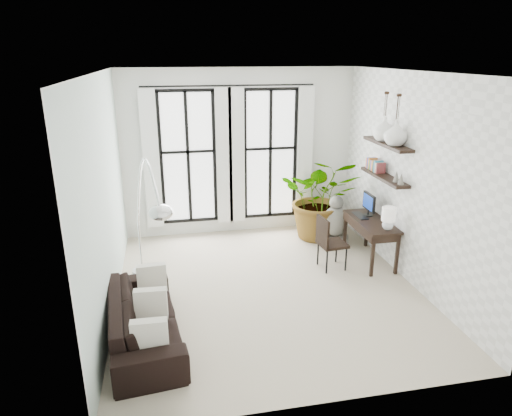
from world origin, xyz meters
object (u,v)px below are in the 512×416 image
object	(u,v)px
sofa	(144,318)
desk_chair	(328,240)
buddha	(335,223)
plant	(321,198)
arc_lamp	(146,191)
desk	(372,224)

from	to	relation	value
sofa	desk_chair	xyz separation A→B (m)	(2.94, 1.47, 0.22)
sofa	buddha	distance (m)	4.24
sofa	plant	size ratio (longest dim) A/B	1.28
plant	arc_lamp	world-z (taller)	arc_lamp
sofa	buddha	world-z (taller)	buddha
desk	buddha	xyz separation A→B (m)	(-0.30, 0.90, -0.31)
arc_lamp	plant	bearing A→B (deg)	30.75
desk_chair	buddha	xyz separation A→B (m)	(0.51, 1.00, -0.13)
buddha	arc_lamp	bearing A→B (deg)	-155.34
plant	buddha	distance (m)	0.57
desk_chair	buddha	bearing A→B (deg)	56.98
arc_lamp	buddha	distance (m)	3.90
plant	desk_chair	distance (m)	1.41
desk	buddha	distance (m)	1.00
sofa	plant	bearing A→B (deg)	-55.24
sofa	desk	bearing A→B (deg)	-73.34
desk	desk_chair	bearing A→B (deg)	-173.12
desk_chair	buddha	distance (m)	1.13
sofa	desk_chair	distance (m)	3.29
desk	arc_lamp	world-z (taller)	arc_lamp
arc_lamp	buddha	world-z (taller)	arc_lamp
buddha	desk	bearing A→B (deg)	-71.43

